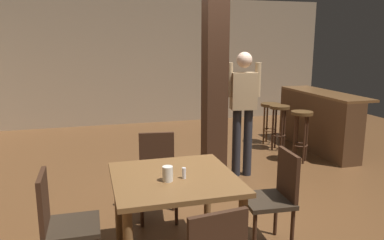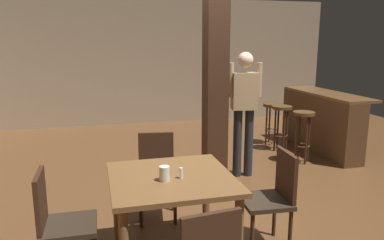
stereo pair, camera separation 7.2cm
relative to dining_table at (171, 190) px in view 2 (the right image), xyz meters
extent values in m
plane|color=brown|center=(0.93, 1.17, -0.65)|extent=(10.80, 10.80, 0.00)
cube|color=gray|center=(0.93, 5.67, 0.75)|extent=(8.00, 0.10, 2.80)
cube|color=#382114|center=(0.93, 1.72, 0.75)|extent=(0.28, 0.28, 2.80)
cube|color=brown|center=(0.00, 0.00, 0.10)|extent=(1.00, 1.00, 0.04)
cylinder|color=brown|center=(0.43, 0.43, -0.28)|extent=(0.07, 0.07, 0.73)
cylinder|color=brown|center=(-0.43, 0.43, -0.28)|extent=(0.07, 0.07, 0.73)
cube|color=#2D2319|center=(0.01, 0.82, -0.20)|extent=(0.47, 0.47, 0.04)
cube|color=#382114|center=(0.04, 1.01, 0.02)|extent=(0.38, 0.09, 0.45)
cylinder|color=#382114|center=(0.16, 0.62, -0.43)|extent=(0.04, 0.04, 0.43)
cylinder|color=#382114|center=(-0.19, 0.67, -0.43)|extent=(0.04, 0.04, 0.43)
cylinder|color=#382114|center=(0.21, 0.97, -0.43)|extent=(0.04, 0.04, 0.43)
cylinder|color=#382114|center=(-0.14, 1.01, -0.43)|extent=(0.04, 0.04, 0.43)
cube|color=#2D2319|center=(-0.82, -0.02, -0.20)|extent=(0.42, 0.42, 0.04)
cube|color=#382114|center=(-1.01, -0.02, 0.02)|extent=(0.04, 0.38, 0.45)
cylinder|color=#382114|center=(-0.64, 0.15, -0.43)|extent=(0.04, 0.04, 0.43)
cube|color=#2D2319|center=(0.86, 0.01, -0.20)|extent=(0.45, 0.45, 0.04)
cube|color=#382114|center=(1.05, 0.00, 0.02)|extent=(0.06, 0.38, 0.45)
cylinder|color=#382114|center=(0.67, -0.15, -0.43)|extent=(0.04, 0.04, 0.43)
cylinder|color=#382114|center=(0.70, 0.20, -0.43)|extent=(0.04, 0.04, 0.43)
cylinder|color=#382114|center=(1.02, -0.18, -0.43)|extent=(0.04, 0.04, 0.43)
cylinder|color=#382114|center=(1.04, 0.17, -0.43)|extent=(0.04, 0.04, 0.43)
cylinder|color=silver|center=(-0.07, -0.09, 0.18)|extent=(0.08, 0.08, 0.12)
cylinder|color=silver|center=(0.07, -0.07, 0.17)|extent=(0.03, 0.03, 0.09)
cube|color=tan|center=(1.38, 1.81, 0.55)|extent=(0.37, 0.25, 0.50)
sphere|color=beige|center=(1.38, 1.81, 0.96)|extent=(0.24, 0.24, 0.21)
cylinder|color=#232328|center=(1.46, 1.80, -0.18)|extent=(0.14, 0.14, 0.95)
cylinder|color=#232328|center=(1.30, 1.82, -0.18)|extent=(0.14, 0.14, 0.95)
cylinder|color=tan|center=(1.57, 1.78, 0.70)|extent=(0.09, 0.09, 0.46)
cylinder|color=tan|center=(1.19, 1.84, 0.70)|extent=(0.09, 0.09, 0.46)
cube|color=brown|center=(3.23, 2.64, 0.33)|extent=(0.56, 1.92, 0.04)
cube|color=#4C301C|center=(3.13, 2.64, -0.17)|extent=(0.36, 1.92, 0.97)
cylinder|color=#4C3319|center=(2.50, 2.13, 0.13)|extent=(0.33, 0.33, 0.05)
torus|color=#382114|center=(2.50, 2.13, -0.38)|extent=(0.24, 0.24, 0.02)
cylinder|color=#382114|center=(2.50, 2.23, -0.27)|extent=(0.03, 0.03, 0.75)
cylinder|color=#382114|center=(2.50, 2.02, -0.27)|extent=(0.03, 0.03, 0.75)
cylinder|color=#382114|center=(2.61, 2.13, -0.27)|extent=(0.03, 0.03, 0.75)
cylinder|color=#382114|center=(2.39, 2.13, -0.27)|extent=(0.03, 0.03, 0.75)
cylinder|color=#4C3319|center=(2.50, 2.82, 0.10)|extent=(0.34, 0.34, 0.05)
torus|color=#382114|center=(2.50, 2.82, -0.39)|extent=(0.24, 0.24, 0.02)
cylinder|color=#382114|center=(2.50, 2.93, -0.29)|extent=(0.03, 0.03, 0.73)
cylinder|color=#382114|center=(2.50, 2.71, -0.29)|extent=(0.03, 0.03, 0.73)
cylinder|color=#382114|center=(2.61, 2.82, -0.29)|extent=(0.03, 0.03, 0.73)
cylinder|color=#382114|center=(2.39, 2.82, -0.29)|extent=(0.03, 0.03, 0.73)
cylinder|color=#4C3319|center=(2.54, 3.23, 0.07)|extent=(0.36, 0.36, 0.05)
torus|color=brown|center=(2.54, 3.23, -0.40)|extent=(0.25, 0.25, 0.02)
cylinder|color=brown|center=(2.54, 3.35, -0.30)|extent=(0.03, 0.03, 0.70)
cylinder|color=brown|center=(2.54, 3.11, -0.30)|extent=(0.03, 0.03, 0.70)
cylinder|color=brown|center=(2.66, 3.23, -0.30)|extent=(0.03, 0.03, 0.70)
cylinder|color=brown|center=(2.42, 3.23, -0.30)|extent=(0.03, 0.03, 0.70)
camera|label=1|loc=(-0.64, -2.84, 1.21)|focal=35.00mm
camera|label=2|loc=(-0.57, -2.86, 1.21)|focal=35.00mm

